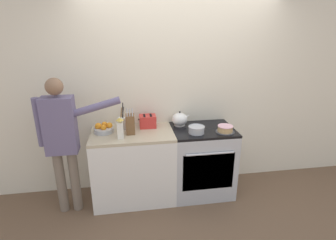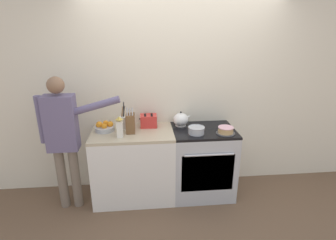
{
  "view_description": "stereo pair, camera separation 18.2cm",
  "coord_description": "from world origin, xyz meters",
  "px_view_note": "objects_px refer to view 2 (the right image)",
  "views": [
    {
      "loc": [
        -0.67,
        -2.67,
        2.11
      ],
      "look_at": [
        -0.2,
        0.28,
        1.06
      ],
      "focal_mm": 28.0,
      "sensor_mm": 36.0,
      "label": 1
    },
    {
      "loc": [
        -0.49,
        -2.69,
        2.11
      ],
      "look_at": [
        -0.2,
        0.28,
        1.06
      ],
      "focal_mm": 28.0,
      "sensor_mm": 36.0,
      "label": 2
    }
  ],
  "objects_px": {
    "stove_range": "(202,162)",
    "person_baker": "(63,134)",
    "utensil_crock": "(123,122)",
    "layer_cake": "(226,130)",
    "tea_kettle": "(181,119)",
    "toaster": "(149,121)",
    "milk_carton": "(120,127)",
    "knife_block": "(130,123)",
    "mixing_bowl": "(196,130)",
    "fruit_bowl": "(105,127)"
  },
  "relations": [
    {
      "from": "tea_kettle",
      "to": "fruit_bowl",
      "type": "xyz_separation_m",
      "value": [
        -0.96,
        -0.09,
        -0.04
      ]
    },
    {
      "from": "toaster",
      "to": "knife_block",
      "type": "bearing_deg",
      "value": -141.7
    },
    {
      "from": "fruit_bowl",
      "to": "toaster",
      "type": "bearing_deg",
      "value": 9.49
    },
    {
      "from": "knife_block",
      "to": "tea_kettle",
      "type": "bearing_deg",
      "value": 14.95
    },
    {
      "from": "tea_kettle",
      "to": "utensil_crock",
      "type": "bearing_deg",
      "value": -177.32
    },
    {
      "from": "stove_range",
      "to": "person_baker",
      "type": "relative_size",
      "value": 0.56
    },
    {
      "from": "toaster",
      "to": "milk_carton",
      "type": "height_order",
      "value": "milk_carton"
    },
    {
      "from": "stove_range",
      "to": "knife_block",
      "type": "bearing_deg",
      "value": -179.67
    },
    {
      "from": "toaster",
      "to": "person_baker",
      "type": "relative_size",
      "value": 0.14
    },
    {
      "from": "utensil_crock",
      "to": "stove_range",
      "type": "bearing_deg",
      "value": -7.42
    },
    {
      "from": "fruit_bowl",
      "to": "toaster",
      "type": "xyz_separation_m",
      "value": [
        0.54,
        0.09,
        0.03
      ]
    },
    {
      "from": "tea_kettle",
      "to": "knife_block",
      "type": "distance_m",
      "value": 0.66
    },
    {
      "from": "stove_range",
      "to": "utensil_crock",
      "type": "bearing_deg",
      "value": 172.58
    },
    {
      "from": "fruit_bowl",
      "to": "milk_carton",
      "type": "xyz_separation_m",
      "value": [
        0.21,
        -0.23,
        0.07
      ]
    },
    {
      "from": "mixing_bowl",
      "to": "fruit_bowl",
      "type": "xyz_separation_m",
      "value": [
        -1.11,
        0.21,
        -0.0
      ]
    },
    {
      "from": "fruit_bowl",
      "to": "milk_carton",
      "type": "bearing_deg",
      "value": -47.65
    },
    {
      "from": "person_baker",
      "to": "stove_range",
      "type": "bearing_deg",
      "value": -8.73
    },
    {
      "from": "layer_cake",
      "to": "person_baker",
      "type": "distance_m",
      "value": 1.89
    },
    {
      "from": "toaster",
      "to": "person_baker",
      "type": "bearing_deg",
      "value": -162.94
    },
    {
      "from": "stove_range",
      "to": "layer_cake",
      "type": "bearing_deg",
      "value": -34.68
    },
    {
      "from": "toaster",
      "to": "mixing_bowl",
      "type": "bearing_deg",
      "value": -28.11
    },
    {
      "from": "utensil_crock",
      "to": "toaster",
      "type": "relative_size",
      "value": 1.56
    },
    {
      "from": "toaster",
      "to": "person_baker",
      "type": "height_order",
      "value": "person_baker"
    },
    {
      "from": "milk_carton",
      "to": "knife_block",
      "type": "bearing_deg",
      "value": 50.61
    },
    {
      "from": "stove_range",
      "to": "utensil_crock",
      "type": "xyz_separation_m",
      "value": [
        -1.01,
        0.13,
        0.54
      ]
    },
    {
      "from": "layer_cake",
      "to": "tea_kettle",
      "type": "relative_size",
      "value": 0.93
    },
    {
      "from": "person_baker",
      "to": "mixing_bowl",
      "type": "bearing_deg",
      "value": -13.19
    },
    {
      "from": "layer_cake",
      "to": "milk_carton",
      "type": "xyz_separation_m",
      "value": [
        -1.25,
        0.01,
        0.08
      ]
    },
    {
      "from": "fruit_bowl",
      "to": "mixing_bowl",
      "type": "bearing_deg",
      "value": -10.72
    },
    {
      "from": "knife_block",
      "to": "fruit_bowl",
      "type": "height_order",
      "value": "knife_block"
    },
    {
      "from": "layer_cake",
      "to": "person_baker",
      "type": "relative_size",
      "value": 0.14
    },
    {
      "from": "stove_range",
      "to": "mixing_bowl",
      "type": "distance_m",
      "value": 0.53
    },
    {
      "from": "layer_cake",
      "to": "toaster",
      "type": "height_order",
      "value": "toaster"
    },
    {
      "from": "tea_kettle",
      "to": "knife_block",
      "type": "xyz_separation_m",
      "value": [
        -0.64,
        -0.17,
        0.03
      ]
    },
    {
      "from": "mixing_bowl",
      "to": "layer_cake",
      "type": "bearing_deg",
      "value": -4.66
    },
    {
      "from": "stove_range",
      "to": "tea_kettle",
      "type": "height_order",
      "value": "tea_kettle"
    },
    {
      "from": "stove_range",
      "to": "toaster",
      "type": "height_order",
      "value": "toaster"
    },
    {
      "from": "tea_kettle",
      "to": "layer_cake",
      "type": "bearing_deg",
      "value": -33.21
    },
    {
      "from": "stove_range",
      "to": "milk_carton",
      "type": "distance_m",
      "value": 1.18
    },
    {
      "from": "mixing_bowl",
      "to": "toaster",
      "type": "relative_size",
      "value": 0.9
    },
    {
      "from": "tea_kettle",
      "to": "utensil_crock",
      "type": "xyz_separation_m",
      "value": [
        -0.74,
        -0.03,
        0.0
      ]
    },
    {
      "from": "utensil_crock",
      "to": "fruit_bowl",
      "type": "height_order",
      "value": "utensil_crock"
    },
    {
      "from": "toaster",
      "to": "stove_range",
      "type": "bearing_deg",
      "value": -13.96
    },
    {
      "from": "stove_range",
      "to": "layer_cake",
      "type": "xyz_separation_m",
      "value": [
        0.23,
        -0.16,
        0.49
      ]
    },
    {
      "from": "stove_range",
      "to": "mixing_bowl",
      "type": "height_order",
      "value": "mixing_bowl"
    },
    {
      "from": "stove_range",
      "to": "knife_block",
      "type": "height_order",
      "value": "knife_block"
    },
    {
      "from": "mixing_bowl",
      "to": "knife_block",
      "type": "bearing_deg",
      "value": 170.96
    },
    {
      "from": "layer_cake",
      "to": "knife_block",
      "type": "distance_m",
      "value": 1.15
    },
    {
      "from": "knife_block",
      "to": "milk_carton",
      "type": "xyz_separation_m",
      "value": [
        -0.12,
        -0.14,
        0.0
      ]
    },
    {
      "from": "fruit_bowl",
      "to": "toaster",
      "type": "distance_m",
      "value": 0.55
    }
  ]
}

